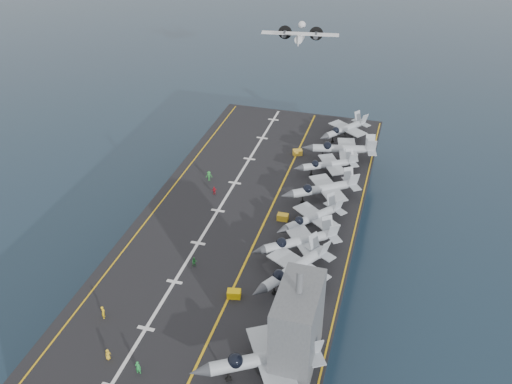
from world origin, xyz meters
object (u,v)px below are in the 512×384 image
(fighter_jet_0, at_px, (264,357))
(transport_plane, at_px, (300,38))
(tow_cart_a, at_px, (234,294))
(island_superstructure, at_px, (298,319))

(fighter_jet_0, xyz_separation_m, transport_plane, (-16.16, 92.94, 10.86))
(fighter_jet_0, distance_m, transport_plane, 94.96)
(tow_cart_a, distance_m, transport_plane, 82.18)
(island_superstructure, xyz_separation_m, transport_plane, (-19.52, 90.06, 6.23))
(tow_cart_a, relative_size, transport_plane, 0.10)
(fighter_jet_0, distance_m, tow_cart_a, 14.76)
(island_superstructure, distance_m, transport_plane, 92.36)
(fighter_jet_0, bearing_deg, island_superstructure, 40.65)
(fighter_jet_0, relative_size, tow_cart_a, 9.03)
(tow_cart_a, bearing_deg, fighter_jet_0, -57.03)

